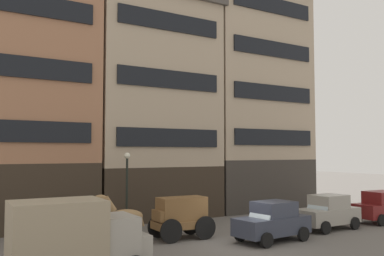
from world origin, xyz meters
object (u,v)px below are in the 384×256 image
Objects in this scene: cargo_wagon at (181,215)px; sedan_dark at (383,207)px; sedan_light at (272,221)px; sedan_parked_curb at (328,212)px; streetlamp_curbside at (127,180)px; delivery_truck_near at (76,237)px; draft_horse at (123,217)px.

sedan_dark is (12.60, -2.04, -0.23)m from cargo_wagon.
cargo_wagon is 4.32m from sedan_light.
streetlamp_curbside is (-9.52, 4.94, 1.76)m from sedan_parked_curb.
delivery_truck_near is at bearing -173.44° from sedan_dark.
delivery_truck_near is 14.41m from sedan_parked_curb.
draft_horse is (-2.95, 0.00, 0.12)m from cargo_wagon.
streetlamp_curbside is at bearing 160.18° from sedan_dark.
sedan_dark is at bearing -7.48° from draft_horse.
sedan_parked_curb is at bearing 9.40° from sedan_light.
sedan_dark is at bearing 3.79° from sedan_light.
streetlamp_curbside is (-4.92, 5.70, 1.76)m from sedan_light.
cargo_wagon is at bearing -63.54° from streetlamp_curbside.
draft_horse is 0.62× the size of sedan_parked_curb.
sedan_dark is (15.55, -2.04, -0.36)m from draft_horse.
draft_horse is at bearing 179.96° from cargo_wagon.
sedan_parked_curb is (8.00, -1.89, -0.23)m from cargo_wagon.
delivery_truck_near is 1.15× the size of sedan_dark.
sedan_dark is 0.92× the size of streetlamp_curbside.
sedan_light is at bearing -22.62° from draft_horse.
sedan_dark is at bearing -1.89° from sedan_parked_curb.
sedan_dark and sedan_parked_curb have the same top height.
sedan_light is at bearing -170.60° from sedan_parked_curb.
sedan_dark is at bearing -9.19° from cargo_wagon.
delivery_truck_near is at bearing -170.82° from sedan_light.
draft_horse is 0.54× the size of delivery_truck_near.
sedan_light is 7.73m from streetlamp_curbside.
delivery_truck_near is at bearing -127.81° from draft_horse.
sedan_parked_curb is (14.21, 2.31, -0.51)m from delivery_truck_near.
cargo_wagon is 0.78× the size of sedan_dark.
cargo_wagon is at bearing -0.04° from draft_horse.
sedan_parked_curb is (-4.59, 0.15, 0.00)m from sedan_dark.
sedan_light is (-9.19, -0.61, 0.00)m from sedan_dark.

